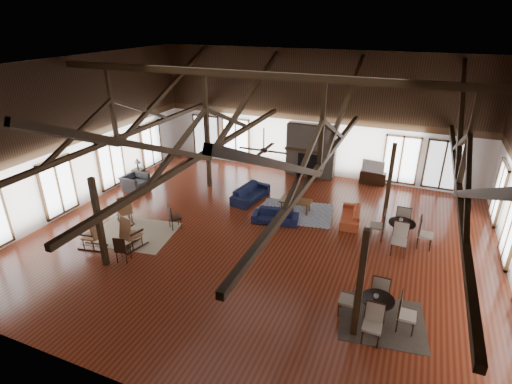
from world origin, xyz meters
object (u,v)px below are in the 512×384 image
at_px(armchair, 135,182).
at_px(cafe_table_far, 401,229).
at_px(sofa_navy_front, 275,216).
at_px(sofa_orange, 351,215).
at_px(cafe_table_near, 377,306).
at_px(sofa_navy_left, 251,193).
at_px(coffee_table, 296,201).
at_px(tv_console, 373,178).

xyz_separation_m(armchair, cafe_table_far, (11.66, -0.22, 0.21)).
relative_size(sofa_navy_front, sofa_orange, 0.97).
distance_m(sofa_orange, cafe_table_near, 5.60).
bearing_deg(armchair, sofa_navy_front, -91.77).
bearing_deg(sofa_navy_left, coffee_table, -89.11).
height_order(sofa_navy_left, cafe_table_far, cafe_table_far).
distance_m(sofa_navy_front, sofa_orange, 2.95).
relative_size(cafe_table_far, tv_console, 1.77).
height_order(sofa_navy_front, sofa_orange, sofa_orange).
height_order(coffee_table, tv_console, tv_console).
bearing_deg(coffee_table, sofa_navy_left, 169.16).
distance_m(sofa_navy_front, cafe_table_near, 6.01).
bearing_deg(tv_console, armchair, -153.76).
bearing_deg(sofa_navy_front, sofa_navy_left, 127.51).
distance_m(sofa_orange, cafe_table_far, 2.14).
relative_size(sofa_navy_left, coffee_table, 1.60).
relative_size(sofa_orange, armchair, 1.68).
distance_m(cafe_table_far, tv_console, 5.42).
bearing_deg(cafe_table_far, tv_console, 107.55).
bearing_deg(armchair, coffee_table, -82.04).
distance_m(cafe_table_near, tv_console, 9.70).
distance_m(coffee_table, cafe_table_far, 4.28).
distance_m(sofa_navy_left, sofa_orange, 4.42).
relative_size(sofa_navy_front, tv_console, 1.48).
bearing_deg(sofa_navy_left, armchair, 110.07).
relative_size(sofa_navy_left, cafe_table_far, 0.98).
relative_size(sofa_navy_front, cafe_table_far, 0.83).
xyz_separation_m(sofa_navy_front, tv_console, (2.97, 5.45, 0.04)).
bearing_deg(armchair, tv_console, -61.43).
relative_size(coffee_table, tv_console, 1.08).
distance_m(sofa_navy_left, tv_console, 6.09).
height_order(cafe_table_near, tv_console, cafe_table_near).
bearing_deg(cafe_table_near, sofa_navy_front, 136.22).
bearing_deg(sofa_orange, coffee_table, -97.77).
xyz_separation_m(sofa_orange, tv_console, (0.28, 4.25, 0.03)).
xyz_separation_m(cafe_table_near, cafe_table_far, (0.27, 4.44, 0.04)).
height_order(sofa_navy_left, armchair, armchair).
bearing_deg(coffee_table, sofa_orange, -3.82).
xyz_separation_m(coffee_table, cafe_table_near, (3.89, -5.40, 0.09)).
bearing_deg(sofa_orange, sofa_navy_left, -101.22).
bearing_deg(cafe_table_near, coffee_table, 125.81).
xyz_separation_m(sofa_navy_left, sofa_orange, (4.41, -0.35, -0.04)).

